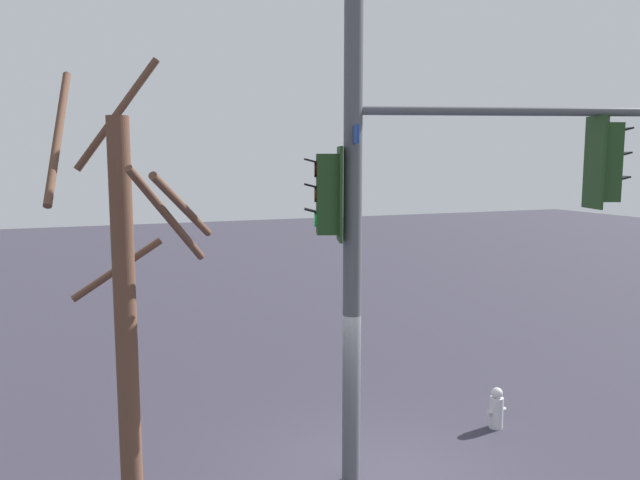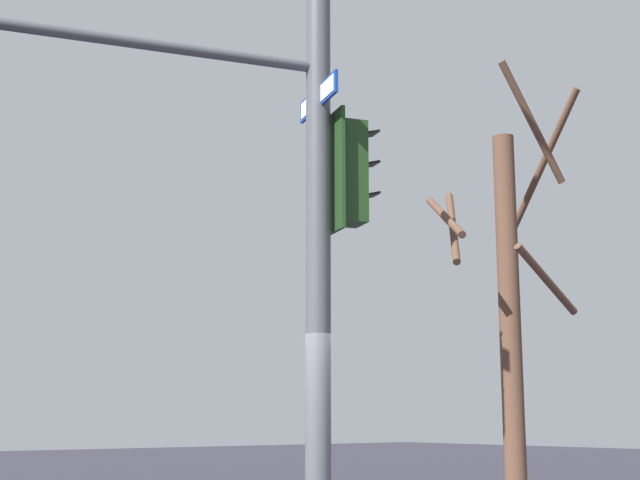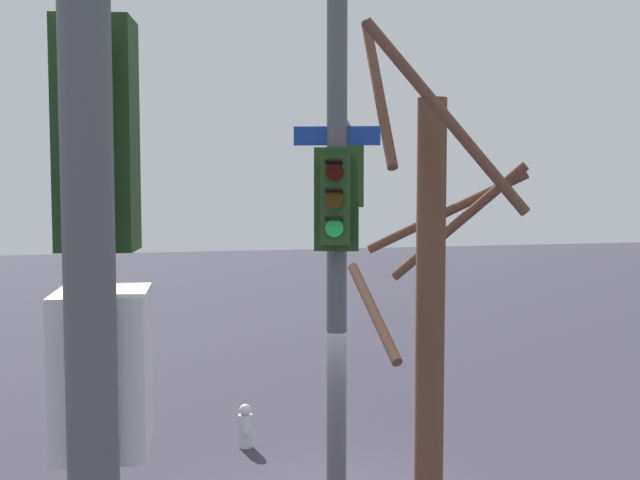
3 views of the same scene
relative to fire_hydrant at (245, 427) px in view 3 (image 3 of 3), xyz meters
The scene contains 4 objects.
main_signal_pole_assembly 5.03m from the fire_hydrant, 162.69° to the right, with size 5.45×4.93×8.53m.
secondary_pole_assembly 10.06m from the fire_hydrant, 167.58° to the left, with size 0.80×0.50×7.45m.
fire_hydrant is the anchor object (origin of this frame).
bare_tree_behind_pole 6.75m from the fire_hydrant, behind, with size 1.97×1.95×5.95m.
Camera 3 is at (-10.25, 2.81, 4.45)m, focal length 45.13 mm.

